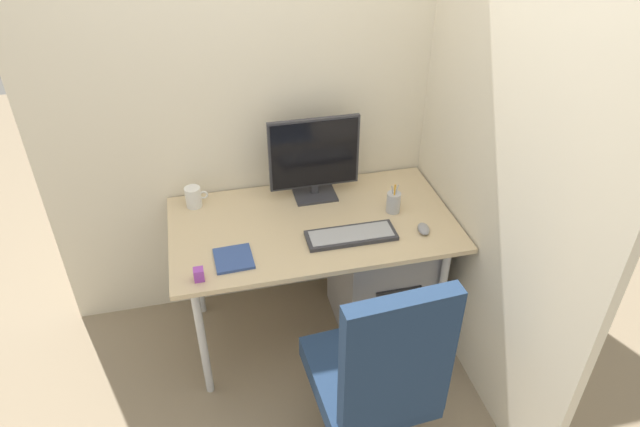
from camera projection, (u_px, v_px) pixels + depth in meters
ground_plane at (314, 328)px, 3.20m from camera, size 8.00×8.00×0.00m
wall_back at (293, 63)px, 2.74m from camera, size 2.59×0.04×2.80m
wall_side_right at (486, 96)px, 2.41m from camera, size 0.04×1.97×2.80m
desk at (313, 233)px, 2.82m from camera, size 1.39×0.77×0.74m
office_chair at (378, 375)px, 2.24m from camera, size 0.63×0.65×1.10m
filing_cabinet at (381, 277)px, 3.09m from camera, size 0.48×0.52×0.63m
monitor at (314, 157)px, 2.86m from camera, size 0.46×0.17×0.44m
keyboard at (351, 235)px, 2.67m from camera, size 0.43×0.15×0.02m
mouse at (424, 229)px, 2.71m from camera, size 0.07×0.10×0.03m
pen_holder at (393, 202)px, 2.83m from camera, size 0.07×0.07×0.17m
notebook at (234, 259)px, 2.54m from camera, size 0.18×0.18×0.01m
coffee_mug at (194, 197)px, 2.87m from camera, size 0.12×0.08×0.11m
desk_clamp_accessory at (199, 274)px, 2.42m from camera, size 0.04×0.04×0.06m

